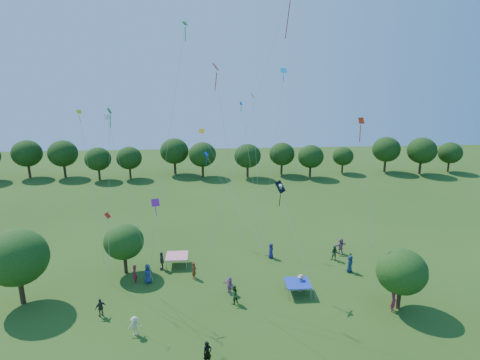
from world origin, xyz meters
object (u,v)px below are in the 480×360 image
at_px(man_in_black, 207,353).
at_px(red_high_kite, 270,55).
at_px(tent_blue, 298,283).
at_px(near_tree_east, 402,272).
at_px(near_tree_north, 124,242).
at_px(tent_red_stripe, 177,256).
at_px(pirate_kite, 281,189).
at_px(near_tree_west, 16,257).

relative_size(man_in_black, red_high_kite, 0.07).
bearing_deg(tent_blue, near_tree_east, -20.03).
relative_size(tent_blue, man_in_black, 1.24).
bearing_deg(tent_blue, near_tree_north, 162.67).
relative_size(tent_red_stripe, pirate_kite, 0.25).
bearing_deg(near_tree_west, near_tree_east, -5.49).
bearing_deg(man_in_black, tent_red_stripe, 74.66).
height_order(near_tree_north, man_in_black, near_tree_north).
relative_size(near_tree_north, man_in_black, 2.89).
bearing_deg(near_tree_east, near_tree_west, 174.51).
distance_m(near_tree_north, red_high_kite, 22.39).
bearing_deg(pirate_kite, man_in_black, -122.30).
distance_m(tent_red_stripe, red_high_kite, 22.13).
relative_size(near_tree_west, pirate_kite, 0.77).
xyz_separation_m(near_tree_north, pirate_kite, (14.77, -3.28, 6.07)).
relative_size(near_tree_north, near_tree_east, 0.96).
distance_m(near_tree_north, tent_red_stripe, 5.64).
bearing_deg(red_high_kite, tent_blue, -23.50).
relative_size(near_tree_west, near_tree_east, 1.27).
bearing_deg(tent_red_stripe, near_tree_north, -165.50).
xyz_separation_m(near_tree_west, near_tree_north, (7.94, 4.92, -1.00)).
distance_m(man_in_black, red_high_kite, 22.89).
height_order(near_tree_north, near_tree_east, near_tree_east).
height_order(near_tree_west, near_tree_north, near_tree_west).
bearing_deg(tent_red_stripe, near_tree_east, -25.68).
bearing_deg(tent_red_stripe, pirate_kite, -25.02).
distance_m(tent_red_stripe, pirate_kite, 13.69).
bearing_deg(man_in_black, near_tree_west, 123.93).
xyz_separation_m(near_tree_west, tent_blue, (24.17, -0.15, -3.33)).
relative_size(near_tree_north, tent_red_stripe, 2.33).
bearing_deg(near_tree_east, tent_red_stripe, 154.32).
bearing_deg(near_tree_north, tent_red_stripe, 14.50).
relative_size(near_tree_west, near_tree_north, 1.32).
relative_size(pirate_kite, red_high_kite, 0.36).
bearing_deg(near_tree_east, tent_blue, 159.97).
xyz_separation_m(near_tree_east, tent_blue, (-8.10, 2.95, -2.40)).
distance_m(near_tree_north, near_tree_east, 25.61).
xyz_separation_m(near_tree_north, tent_red_stripe, (4.98, 1.29, -2.33)).
xyz_separation_m(man_in_black, red_high_kite, (5.40, 9.94, 19.90)).
bearing_deg(tent_red_stripe, near_tree_west, -154.35).
bearing_deg(tent_red_stripe, red_high_kite, -31.21).
distance_m(tent_blue, pirate_kite, 8.71).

